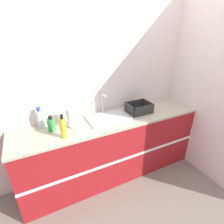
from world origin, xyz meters
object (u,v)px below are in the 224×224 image
sink (108,117)px  bottle_green (51,124)px  bottle_clear (40,118)px  bottle_yellow (63,127)px  paper_towel_roll (71,117)px  dish_rack (139,109)px

sink → bottle_green: bearing=179.7°
bottle_clear → bottle_yellow: (0.20, -0.35, 0.01)m
bottle_green → bottle_clear: bearing=124.7°
bottle_green → bottle_yellow: bearing=-64.3°
paper_towel_roll → dish_rack: bearing=-1.6°
sink → paper_towel_roll: (-0.48, 0.00, 0.10)m
paper_towel_roll → bottle_green: size_ratio=1.27×
dish_rack → bottle_green: 1.21m
bottle_green → sink: bearing=-0.3°
sink → bottle_clear: (-0.82, 0.15, 0.10)m
bottle_clear → paper_towel_roll: bearing=-23.3°
bottle_green → bottle_yellow: bottle_yellow is taller
sink → bottle_yellow: (-0.63, -0.20, 0.10)m
sink → dish_rack: bearing=-3.1°
paper_towel_roll → bottle_green: (-0.24, 0.00, -0.04)m
bottle_yellow → dish_rack: bearing=8.9°
dish_rack → bottle_clear: (-1.31, 0.17, 0.07)m
bottle_yellow → paper_towel_roll: bearing=54.1°
paper_towel_roll → bottle_yellow: bottle_yellow is taller
bottle_green → bottle_yellow: (0.10, -0.20, 0.04)m
dish_rack → sink: bearing=176.9°
paper_towel_roll → bottle_yellow: bearing=-125.9°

